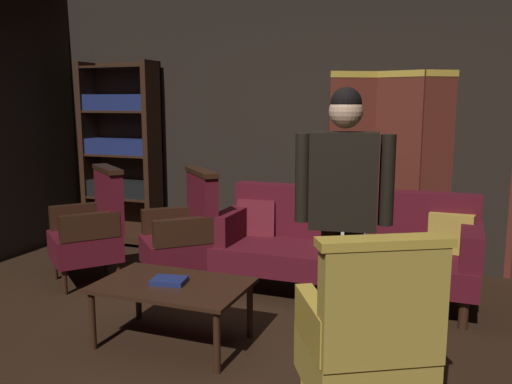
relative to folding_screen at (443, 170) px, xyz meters
The scene contains 11 objects.
ground_plane 2.87m from the folding_screen, 118.16° to the right, with size 10.00×10.00×0.00m, color black.
back_wall 1.34m from the folding_screen, behind, with size 7.20×0.10×2.80m, color black.
folding_screen is the anchor object (origin of this frame).
bookshelf 3.43m from the folding_screen, behind, with size 0.90×0.32×2.05m.
velvet_couch 1.29m from the folding_screen, 128.04° to the right, with size 2.12×0.78×0.88m.
coffee_table 2.85m from the folding_screen, 125.33° to the right, with size 1.00×0.64×0.42m.
armchair_gilt_accent 2.89m from the folding_screen, 94.51° to the right, with size 0.79×0.79×1.04m.
armchair_wing_left 3.28m from the folding_screen, 154.21° to the right, with size 0.81×0.81×1.04m.
armchair_wing_right 2.47m from the folding_screen, 147.94° to the right, with size 0.82×0.82×1.04m.
standing_figure 2.18m from the folding_screen, 103.41° to the right, with size 0.58×0.27×1.70m.
book_navy_cloth 2.85m from the folding_screen, 125.64° to the right, with size 0.22×0.16×0.03m, color navy.
Camera 1 is at (1.41, -2.89, 1.62)m, focal length 37.69 mm.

